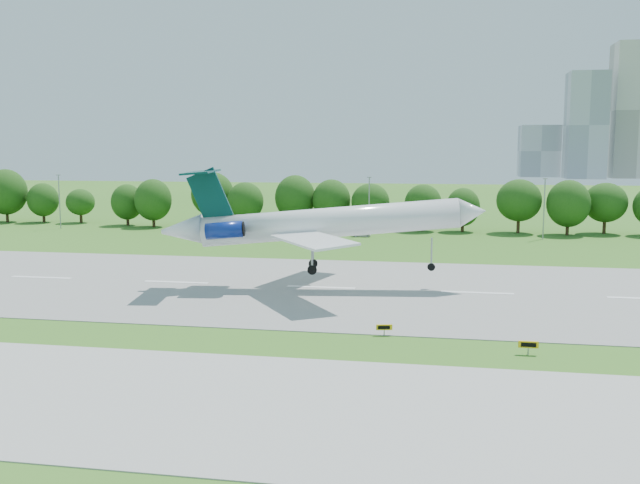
{
  "coord_description": "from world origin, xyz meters",
  "views": [
    {
      "loc": [
        -3.93,
        -65.09,
        18.2
      ],
      "look_at": [
        -18.87,
        18.0,
        6.99
      ],
      "focal_mm": 40.0,
      "sensor_mm": 36.0,
      "label": 1
    }
  ],
  "objects": [
    {
      "name": "taxiway",
      "position": [
        0.0,
        -18.0,
        0.04
      ],
      "size": [
        400.0,
        23.0,
        0.08
      ],
      "primitive_type": "cube",
      "color": "#ADADA8",
      "rests_on": "ground"
    },
    {
      "name": "airliner",
      "position": [
        -20.93,
        24.66,
        8.61
      ],
      "size": [
        42.16,
        30.29,
        13.52
      ],
      "rotation": [
        0.0,
        -0.08,
        0.16
      ],
      "color": "white",
      "rests_on": "ground"
    },
    {
      "name": "light_poles",
      "position": [
        -2.5,
        82.0,
        6.34
      ],
      "size": [
        175.9,
        0.25,
        12.19
      ],
      "color": "gray",
      "rests_on": "ground"
    },
    {
      "name": "service_vehicle_a",
      "position": [
        -41.07,
        74.95,
        0.65
      ],
      "size": [
        4.17,
        2.41,
        1.3
      ],
      "primitive_type": "imported",
      "rotation": [
        0.0,
        0.0,
        1.85
      ],
      "color": "silver",
      "rests_on": "ground"
    },
    {
      "name": "tree_line",
      "position": [
        0.0,
        92.0,
        6.19
      ],
      "size": [
        288.4,
        8.4,
        10.4
      ],
      "color": "#382314",
      "rests_on": "ground"
    },
    {
      "name": "ground",
      "position": [
        0.0,
        0.0,
        0.0
      ],
      "size": [
        600.0,
        600.0,
        0.0
      ],
      "primitive_type": "plane",
      "color": "#2D6119",
      "rests_on": "ground"
    },
    {
      "name": "service_vehicle_b",
      "position": [
        -21.3,
        79.35,
        0.67
      ],
      "size": [
        3.93,
        1.59,
        1.34
      ],
      "primitive_type": "imported",
      "rotation": [
        0.0,
        0.0,
        1.57
      ],
      "color": "white",
      "rests_on": "ground"
    },
    {
      "name": "taxi_sign_centre",
      "position": [
        3.39,
        -1.61,
        0.9
      ],
      "size": [
        1.74,
        0.23,
        1.23
      ],
      "rotation": [
        0.0,
        0.0,
        0.0
      ],
      "color": "gray",
      "rests_on": "ground"
    },
    {
      "name": "skyline",
      "position": [
        100.16,
        390.61,
        30.46
      ],
      "size": [
        127.0,
        52.0,
        80.0
      ],
      "color": "#B2B2B7",
      "rests_on": "ground"
    },
    {
      "name": "taxi_sign_left",
      "position": [
        -9.73,
        2.58,
        0.82
      ],
      "size": [
        1.58,
        0.51,
        1.11
      ],
      "rotation": [
        0.0,
        0.0,
        0.21
      ],
      "color": "gray",
      "rests_on": "ground"
    },
    {
      "name": "runway",
      "position": [
        0.0,
        25.0,
        0.04
      ],
      "size": [
        400.0,
        45.0,
        0.08
      ],
      "primitive_type": "cube",
      "color": "gray",
      "rests_on": "ground"
    }
  ]
}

